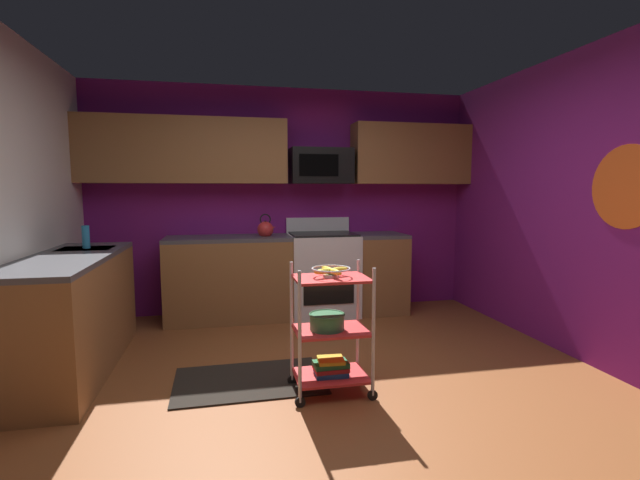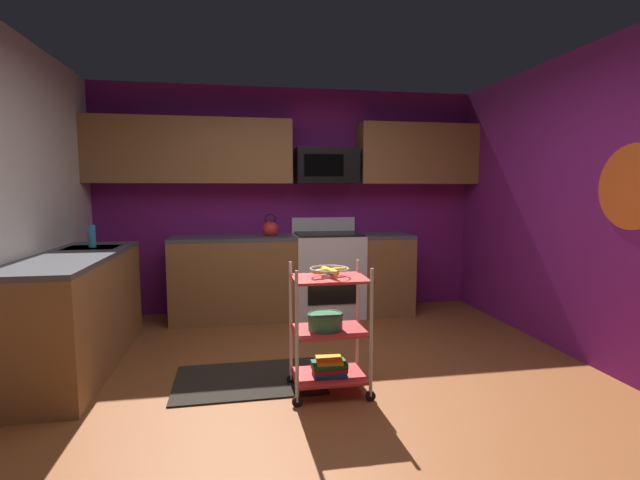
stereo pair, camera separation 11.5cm
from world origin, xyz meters
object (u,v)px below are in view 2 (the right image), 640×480
(oven_range, at_px, (328,273))
(kettle, at_px, (271,229))
(fruit_bowl, at_px, (329,271))
(book_stack, at_px, (329,367))
(microwave, at_px, (326,166))
(rolling_cart, at_px, (329,330))
(dish_soap_bottle, at_px, (92,236))
(mixing_bowl_large, at_px, (325,321))

(oven_range, bearing_deg, kettle, -179.66)
(fruit_bowl, distance_m, book_stack, 0.69)
(microwave, relative_size, rolling_cart, 0.77)
(kettle, bearing_deg, dish_soap_bottle, -155.27)
(oven_range, bearing_deg, dish_soap_bottle, -161.67)
(microwave, bearing_deg, book_stack, -100.01)
(microwave, height_order, rolling_cart, microwave)
(oven_range, height_order, microwave, microwave)
(rolling_cart, height_order, mixing_bowl_large, rolling_cart)
(rolling_cart, bearing_deg, dish_soap_bottle, 146.29)
(mixing_bowl_large, distance_m, book_stack, 0.34)
(oven_range, xyz_separation_m, microwave, (-0.00, 0.10, 1.22))
(rolling_cart, relative_size, mixing_bowl_large, 3.63)
(mixing_bowl_large, bearing_deg, book_stack, 0.00)
(kettle, bearing_deg, microwave, 9.49)
(mixing_bowl_large, distance_m, dish_soap_bottle, 2.32)
(oven_range, bearing_deg, rolling_cart, -100.53)
(mixing_bowl_large, relative_size, dish_soap_bottle, 1.26)
(book_stack, bearing_deg, microwave, 79.99)
(microwave, bearing_deg, dish_soap_bottle, -159.33)
(microwave, height_order, kettle, microwave)
(rolling_cart, bearing_deg, book_stack, 0.00)
(rolling_cart, distance_m, book_stack, 0.27)
(oven_range, distance_m, fruit_bowl, 2.10)
(rolling_cart, bearing_deg, kettle, 97.67)
(dish_soap_bottle, bearing_deg, kettle, 24.73)
(rolling_cart, xyz_separation_m, book_stack, (0.00, 0.00, -0.27))
(oven_range, height_order, mixing_bowl_large, oven_range)
(oven_range, xyz_separation_m, rolling_cart, (-0.38, -2.03, -0.03))
(fruit_bowl, bearing_deg, mixing_bowl_large, 180.00)
(book_stack, relative_size, dish_soap_bottle, 1.24)
(microwave, distance_m, rolling_cart, 2.50)
(oven_range, relative_size, mixing_bowl_large, 4.37)
(microwave, height_order, book_stack, microwave)
(microwave, height_order, mixing_bowl_large, microwave)
(rolling_cart, relative_size, kettle, 3.47)
(mixing_bowl_large, height_order, book_stack, mixing_bowl_large)
(book_stack, xyz_separation_m, kettle, (-0.27, 2.02, 0.81))
(kettle, relative_size, dish_soap_bottle, 1.32)
(fruit_bowl, xyz_separation_m, dish_soap_bottle, (-1.90, 1.27, 0.14))
(mixing_bowl_large, bearing_deg, microwave, 79.27)
(kettle, bearing_deg, fruit_bowl, -82.33)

